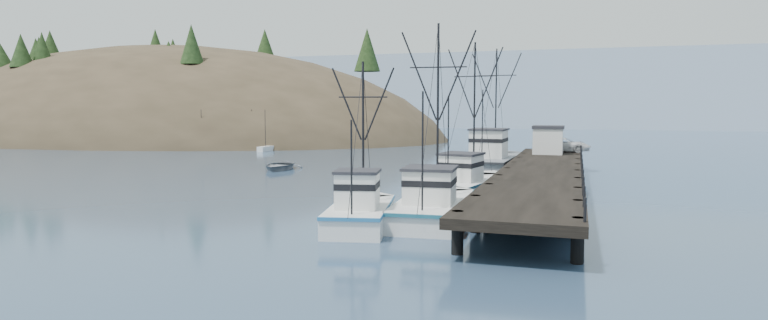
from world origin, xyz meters
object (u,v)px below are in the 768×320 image
Objects in this scene: trawler_mid at (361,211)px; work_vessel at (492,162)px; trawler_near at (434,206)px; pier_shed at (548,140)px; pier at (542,173)px; trawler_far at (468,184)px; pickup_truck at (564,145)px; motorboat at (279,170)px.

work_vessel reaches higher than trawler_mid.
trawler_near is 27.54m from pier_shed.
trawler_near is at bearing -101.08° from pier_shed.
trawler_far reaches higher than pier.
work_vessel is 2.84× the size of pickup_truck.
trawler_near is 24.76m from work_vessel.
trawler_near is 31.34m from motorboat.
trawler_mid is (-3.48, -3.17, -0.00)m from trawler_near.
trawler_far is at bearing 88.98° from trawler_near.
trawler_near is at bearing 172.12° from pickup_truck.
trawler_far is (0.19, 10.61, 0.00)m from trawler_near.
trawler_mid reaches higher than pier.
pier is 4.59× the size of trawler_mid.
trawler_mid is 1.79× the size of pickup_truck.
trawler_mid is at bearing -104.91° from trawler_far.
trawler_far is at bearing -165.18° from pier.
pier is at bearing -89.00° from pier_shed.
pier is 13.85m from work_vessel.
trawler_far is (-5.34, -1.41, -0.87)m from pier.
trawler_mid is 31.43m from pier_shed.
trawler_far is 20.57m from pickup_truck.
trawler_mid is 0.80× the size of trawler_far.
trawler_near reaches higher than pier.
pickup_truck is (10.20, 33.20, 1.93)m from trawler_mid.
trawler_near is at bearing -54.44° from motorboat.
work_vessel reaches higher than pier_shed.
trawler_mid reaches higher than motorboat.
work_vessel reaches higher than pier.
motorboat is (-27.60, 10.21, -1.69)m from pier.
pier_shed is 3.51m from pickup_truck.
motorboat is (-22.16, -2.52, -1.23)m from work_vessel.
trawler_far reaches higher than trawler_mid.
trawler_far is 3.73× the size of pier_shed.
pier is 29.48m from motorboat.
motorboat is (-18.59, 25.41, -0.82)m from trawler_mid.
pickup_truck is at bearing 38.47° from work_vessel.
trawler_near is 2.08× the size of motorboat.
trawler_far is 25.13m from motorboat.
trawler_far is at bearing -89.61° from work_vessel.
pier_shed is 0.60× the size of pickup_truck.
trawler_near is 30.83m from pickup_truck.
work_vessel is (0.09, 24.76, 0.41)m from trawler_near.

